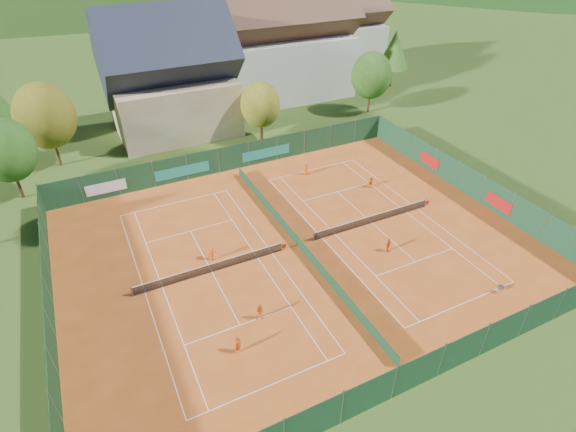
% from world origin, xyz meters
% --- Properties ---
extents(ground, '(600.00, 600.00, 0.00)m').
position_xyz_m(ground, '(0.00, 0.00, -0.02)').
color(ground, '#2E4A17').
rests_on(ground, ground).
extents(clay_pad, '(40.00, 32.00, 0.01)m').
position_xyz_m(clay_pad, '(0.00, 0.00, 0.01)').
color(clay_pad, '#B9501B').
rests_on(clay_pad, ground).
extents(court_markings_left, '(11.03, 23.83, 0.00)m').
position_xyz_m(court_markings_left, '(-8.00, 0.00, 0.01)').
color(court_markings_left, white).
rests_on(court_markings_left, ground).
extents(court_markings_right, '(11.03, 23.83, 0.00)m').
position_xyz_m(court_markings_right, '(8.00, 0.00, 0.01)').
color(court_markings_right, white).
rests_on(court_markings_right, ground).
extents(tennis_net_left, '(13.30, 0.10, 1.02)m').
position_xyz_m(tennis_net_left, '(-7.85, 0.00, 0.51)').
color(tennis_net_left, '#59595B').
rests_on(tennis_net_left, ground).
extents(tennis_net_right, '(13.30, 0.10, 1.02)m').
position_xyz_m(tennis_net_right, '(8.15, 0.00, 0.51)').
color(tennis_net_right, '#59595B').
rests_on(tennis_net_right, ground).
extents(court_divider, '(0.03, 28.80, 1.00)m').
position_xyz_m(court_divider, '(0.00, 0.00, 0.50)').
color(court_divider, '#13341F').
rests_on(court_divider, ground).
extents(fence_north, '(40.00, 0.10, 3.00)m').
position_xyz_m(fence_north, '(-0.46, 15.99, 1.47)').
color(fence_north, '#153B22').
rests_on(fence_north, ground).
extents(fence_south, '(40.00, 0.04, 3.00)m').
position_xyz_m(fence_south, '(0.00, -16.00, 1.50)').
color(fence_south, '#14371F').
rests_on(fence_south, ground).
extents(fence_west, '(0.04, 32.00, 3.00)m').
position_xyz_m(fence_west, '(-20.00, 0.00, 1.50)').
color(fence_west, '#133419').
rests_on(fence_west, ground).
extents(fence_east, '(0.09, 32.00, 3.00)m').
position_xyz_m(fence_east, '(20.00, 0.05, 1.48)').
color(fence_east, '#153A23').
rests_on(fence_east, ground).
extents(chalet, '(16.20, 12.00, 16.00)m').
position_xyz_m(chalet, '(-3.00, 30.00, 6.62)').
color(chalet, beige).
rests_on(chalet, ground).
extents(hotel_block_a, '(21.60, 11.00, 17.25)m').
position_xyz_m(hotel_block_a, '(16.00, 36.00, 7.38)').
color(hotel_block_a, silver).
rests_on(hotel_block_a, ground).
extents(hotel_block_b, '(17.28, 10.00, 15.50)m').
position_xyz_m(hotel_block_b, '(30.00, 44.00, 6.62)').
color(hotel_block_b, silver).
rests_on(hotel_block_b, ground).
extents(tree_west_front, '(5.72, 5.72, 8.69)m').
position_xyz_m(tree_west_front, '(-22.00, 20.00, 5.39)').
color(tree_west_front, '#412C17').
rests_on(tree_west_front, ground).
extents(tree_west_mid, '(6.44, 6.44, 9.78)m').
position_xyz_m(tree_west_mid, '(-18.00, 26.00, 6.07)').
color(tree_west_mid, '#4D321B').
rests_on(tree_west_mid, ground).
extents(tree_center, '(5.01, 5.01, 7.60)m').
position_xyz_m(tree_center, '(6.00, 22.00, 4.72)').
color(tree_center, '#422817').
rests_on(tree_center, ground).
extents(tree_east_front, '(5.72, 5.72, 8.69)m').
position_xyz_m(tree_east_front, '(24.00, 24.00, 5.39)').
color(tree_east_front, '#4B341B').
rests_on(tree_east_front, ground).
extents(tree_east_mid, '(5.04, 5.04, 9.00)m').
position_xyz_m(tree_east_mid, '(34.00, 32.00, 6.06)').
color(tree_east_mid, '#432818').
rests_on(tree_east_mid, ground).
extents(tree_east_back, '(7.15, 7.15, 10.86)m').
position_xyz_m(tree_east_back, '(26.00, 40.00, 6.74)').
color(tree_east_back, '#422A17').
rests_on(tree_east_back, ground).
extents(mountain_backdrop, '(820.00, 530.00, 242.00)m').
position_xyz_m(mountain_backdrop, '(28.54, 233.48, -39.64)').
color(mountain_backdrop, black).
rests_on(mountain_backdrop, ground).
extents(ball_hopper, '(0.34, 0.34, 0.80)m').
position_xyz_m(ball_hopper, '(11.45, -12.23, 0.56)').
color(ball_hopper, slate).
rests_on(ball_hopper, ground).
extents(loose_ball_0, '(0.07, 0.07, 0.07)m').
position_xyz_m(loose_ball_0, '(-9.63, -4.56, 0.03)').
color(loose_ball_0, '#CCD833').
rests_on(loose_ball_0, ground).
extents(loose_ball_1, '(0.07, 0.07, 0.07)m').
position_xyz_m(loose_ball_1, '(3.55, -11.67, 0.03)').
color(loose_ball_1, '#CCD833').
rests_on(loose_ball_1, ground).
extents(loose_ball_2, '(0.07, 0.07, 0.07)m').
position_xyz_m(loose_ball_2, '(1.82, 3.29, 0.03)').
color(loose_ball_2, '#CCD833').
rests_on(loose_ball_2, ground).
extents(loose_ball_3, '(0.07, 0.07, 0.07)m').
position_xyz_m(loose_ball_3, '(-1.55, 9.58, 0.03)').
color(loose_ball_3, '#CCD833').
rests_on(loose_ball_3, ground).
extents(loose_ball_4, '(0.07, 0.07, 0.07)m').
position_xyz_m(loose_ball_4, '(7.91, -0.38, 0.03)').
color(loose_ball_4, '#CCD833').
rests_on(loose_ball_4, ground).
extents(player_left_near, '(0.65, 0.55, 1.50)m').
position_xyz_m(player_left_near, '(-8.95, -8.58, 0.75)').
color(player_left_near, '#CA4911').
rests_on(player_left_near, ground).
extents(player_left_mid, '(0.83, 0.74, 1.41)m').
position_xyz_m(player_left_mid, '(-6.44, -6.53, 0.71)').
color(player_left_mid, '#F15615').
rests_on(player_left_mid, ground).
extents(player_left_far, '(0.96, 0.56, 1.46)m').
position_xyz_m(player_left_far, '(-7.47, 1.57, 0.73)').
color(player_left_far, '#FE5816').
rests_on(player_left_far, ground).
extents(player_right_near, '(0.89, 0.65, 1.40)m').
position_xyz_m(player_right_near, '(6.71, -4.17, 0.70)').
color(player_right_near, '#DE5813').
rests_on(player_right_near, ground).
extents(player_right_far_a, '(0.81, 0.66, 1.42)m').
position_xyz_m(player_right_far_a, '(6.81, 11.20, 0.71)').
color(player_right_far_a, '#E25A14').
rests_on(player_right_far_a, ground).
extents(player_right_far_b, '(1.16, 0.87, 1.22)m').
position_xyz_m(player_right_far_b, '(11.74, 5.69, 0.61)').
color(player_right_far_b, orange).
rests_on(player_right_far_b, ground).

